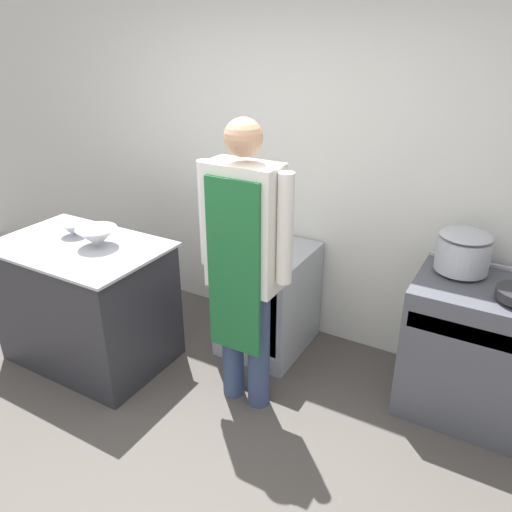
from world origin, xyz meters
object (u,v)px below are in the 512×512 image
object	(u,v)px
fridge_unit	(268,299)
mixing_bowl	(97,237)
stove	(475,350)
stock_pot	(464,250)
person_cook	(244,256)

from	to	relation	value
fridge_unit	mixing_bowl	distance (m)	1.30
stove	stock_pot	size ratio (longest dim) A/B	2.91
stock_pot	fridge_unit	bearing A→B (deg)	-174.99
stock_pot	mixing_bowl	bearing A→B (deg)	-159.18
mixing_bowl	stove	bearing A→B (deg)	16.96
stove	mixing_bowl	bearing A→B (deg)	-163.04
stove	person_cook	size ratio (longest dim) A/B	0.50
fridge_unit	mixing_bowl	size ratio (longest dim) A/B	2.90
stove	mixing_bowl	world-z (taller)	mixing_bowl
fridge_unit	stove	bearing A→B (deg)	0.05
fridge_unit	stock_pot	distance (m)	1.42
mixing_bowl	stock_pot	bearing A→B (deg)	20.82
person_cook	mixing_bowl	bearing A→B (deg)	-174.87
person_cook	mixing_bowl	world-z (taller)	person_cook
person_cook	stock_pot	bearing A→B (deg)	33.81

